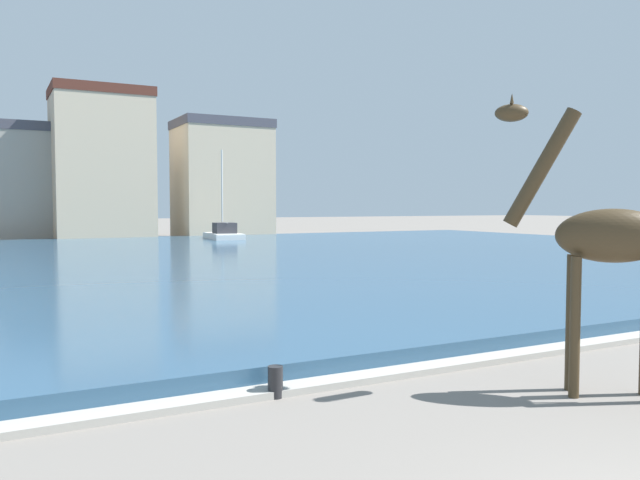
# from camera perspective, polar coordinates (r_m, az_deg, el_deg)

# --- Properties ---
(harbor_water) EXTENTS (77.89, 45.01, 0.40)m
(harbor_water) POSITION_cam_1_polar(r_m,az_deg,el_deg) (32.46, -18.02, -2.03)
(harbor_water) COLOR #2D5170
(harbor_water) RESTS_ON ground
(quay_edge_coping) EXTENTS (77.89, 0.50, 0.12)m
(quay_edge_coping) POSITION_cam_1_polar(r_m,az_deg,el_deg) (11.01, 2.77, -12.50)
(quay_edge_coping) COLOR #ADA89E
(quay_edge_coping) RESTS_ON ground
(giraffe_statue) EXTENTS (2.33, 2.11, 4.82)m
(giraffe_statue) POSITION_cam_1_polar(r_m,az_deg,el_deg) (10.87, 24.22, -0.12)
(giraffe_statue) COLOR #42331E
(giraffe_statue) RESTS_ON ground
(sailboat_white) EXTENTS (2.78, 6.03, 7.48)m
(sailboat_white) POSITION_cam_1_polar(r_m,az_deg,el_deg) (51.11, -8.82, 0.33)
(sailboat_white) COLOR white
(sailboat_white) RESTS_ON ground
(mooring_bollard) EXTENTS (0.24, 0.24, 0.50)m
(mooring_bollard) POSITION_cam_1_polar(r_m,az_deg,el_deg) (10.19, -4.06, -12.68)
(mooring_bollard) COLOR #232326
(mooring_bollard) RESTS_ON ground
(townhouse_wide_warehouse) EXTENTS (7.99, 7.02, 10.00)m
(townhouse_wide_warehouse) POSITION_cam_1_polar(r_m,az_deg,el_deg) (60.33, -25.53, 4.70)
(townhouse_wide_warehouse) COLOR gray
(townhouse_wide_warehouse) RESTS_ON ground
(townhouse_corner_house) EXTENTS (8.08, 6.58, 12.97)m
(townhouse_corner_house) POSITION_cam_1_polar(r_m,az_deg,el_deg) (57.39, -19.13, 6.42)
(townhouse_corner_house) COLOR #C6B293
(townhouse_corner_house) RESTS_ON ground
(townhouse_narrow_midrow) EXTENTS (8.36, 6.74, 10.99)m
(townhouse_narrow_midrow) POSITION_cam_1_polar(r_m,az_deg,el_deg) (60.08, -8.87, 5.45)
(townhouse_narrow_midrow) COLOR #C6B293
(townhouse_narrow_midrow) RESTS_ON ground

